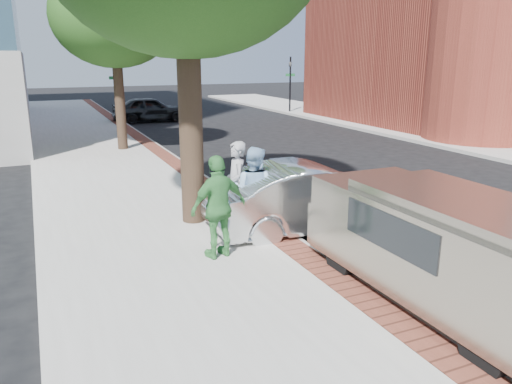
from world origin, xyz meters
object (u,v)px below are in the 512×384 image
parking_meter (260,182)px  bg_car (150,109)px  person_gray (236,186)px  van (438,243)px  sedan_silver (312,197)px  person_green (219,207)px  person_officer (254,191)px

parking_meter → bg_car: size_ratio=0.33×
person_gray → van: bearing=31.9°
sedan_silver → person_green: bearing=112.2°
person_officer → van: person_officer is taller
person_officer → person_gray: bearing=-17.0°
person_gray → person_officer: person_gray is taller
van → person_officer: bearing=111.5°
person_officer → sedan_silver: bearing=-131.7°
sedan_silver → person_officer: bearing=93.6°
person_officer → person_green: size_ratio=0.96×
person_gray → van: size_ratio=0.38×
person_gray → van: person_gray is taller
person_gray → person_green: person_green is taller
parking_meter → person_gray: 0.51m
parking_meter → sedan_silver: bearing=-9.8°
bg_car → person_gray: bearing=174.7°
person_officer → van: bearing=158.7°
person_officer → bg_car: size_ratio=0.42×
person_officer → sedan_silver: 1.48m
person_gray → person_green: size_ratio=0.99×
sedan_silver → van: bearing=-177.1°
person_officer → bg_car: (2.42, 20.89, -0.34)m
person_green → sedan_silver: size_ratio=0.41×
person_gray → van: 4.51m
bg_car → van: van is taller
person_officer → bg_car: 21.04m
person_gray → sedan_silver: (1.66, -0.41, -0.34)m
bg_car → van: bearing=179.9°
parking_meter → person_officer: (-0.25, -0.24, -0.12)m
person_gray → sedan_silver: bearing=85.9°
sedan_silver → parking_meter: bearing=82.4°
person_gray → bg_car: (2.63, 20.45, -0.36)m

